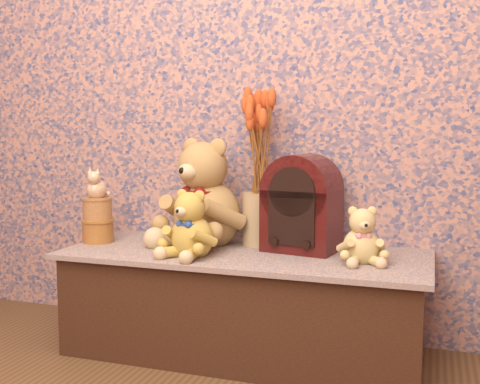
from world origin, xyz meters
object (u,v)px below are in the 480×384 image
Objects in this scene: teddy_large at (206,188)px; biscuit_tin_lower at (98,231)px; teddy_medium at (192,220)px; teddy_small at (362,232)px; ceramic_vase at (258,219)px; cat_figurine at (97,183)px; cathedral_radio at (302,203)px.

biscuit_tin_lower is (-0.45, -0.11, -0.19)m from teddy_large.
teddy_medium reaches higher than teddy_small.
ceramic_vase is (-0.44, 0.18, -0.00)m from teddy_small.
teddy_small is 0.48m from ceramic_vase.
cat_figurine is (0.00, 0.00, 0.21)m from biscuit_tin_lower.
biscuit_tin_lower is 1.01× the size of cat_figurine.
teddy_medium is (0.04, -0.24, -0.10)m from teddy_large.
cathedral_radio reaches higher than ceramic_vase.
cathedral_radio is at bearing 7.10° from biscuit_tin_lower.
cat_figurine reaches higher than ceramic_vase.
teddy_small is 1.68× the size of biscuit_tin_lower.
biscuit_tin_lower is at bearing 159.42° from teddy_small.
ceramic_vase is at bearing 73.01° from teddy_medium.
teddy_small is at bearing -1.42° from biscuit_tin_lower.
biscuit_tin_lower is (-0.86, -0.11, -0.14)m from cathedral_radio.
cathedral_radio is 2.94× the size of cat_figurine.
teddy_small is at bearing 8.63° from teddy_large.
teddy_small is 1.11m from biscuit_tin_lower.
ceramic_vase is (0.21, 0.04, -0.13)m from teddy_large.
cathedral_radio is at bearing 47.62° from teddy_medium.
teddy_large is 3.65× the size of cat_figurine.
cathedral_radio is at bearing -5.63° from cat_figurine.
teddy_medium is 0.51m from biscuit_tin_lower.
teddy_medium reaches higher than biscuit_tin_lower.
biscuit_tin_lower is 0.21m from cat_figurine.
ceramic_vase is 0.69m from biscuit_tin_lower.
teddy_medium is at bearing -14.00° from biscuit_tin_lower.
ceramic_vase is 0.70m from cat_figurine.
teddy_large is at bearing 14.20° from biscuit_tin_lower.
teddy_small is 0.57× the size of cathedral_radio.
teddy_small is at bearing -18.17° from cathedral_radio.
cat_figurine is (-0.45, -0.11, 0.02)m from teddy_large.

